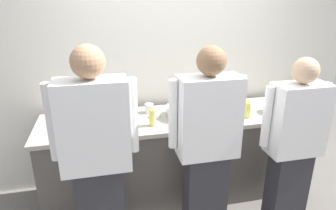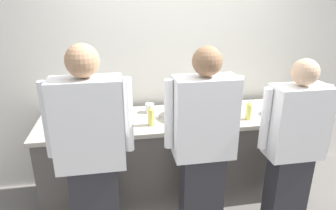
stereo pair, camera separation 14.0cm
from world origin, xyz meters
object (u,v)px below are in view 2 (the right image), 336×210
at_px(ramekin_red_sauce, 123,125).
at_px(squeeze_bottle_secondary, 249,111).
at_px(deli_cup, 150,108).
at_px(ramekin_green_sauce, 133,112).
at_px(plate_stack_rear, 232,107).
at_px(squeeze_bottle_primary, 293,103).
at_px(chef_near_left, 92,155).
at_px(squeeze_bottle_spare, 151,116).
at_px(mixing_bowl_steel, 185,111).
at_px(chef_far_right, 293,148).
at_px(chefs_knife, 215,116).
at_px(plate_stack_front, 275,111).
at_px(sheet_tray, 103,119).
at_px(chef_center, 203,146).
at_px(ramekin_yellow_sauce, 155,115).

bearing_deg(ramekin_red_sauce, squeeze_bottle_secondary, -0.57).
bearing_deg(deli_cup, ramekin_green_sauce, -167.79).
relative_size(plate_stack_rear, squeeze_bottle_primary, 1.26).
distance_m(plate_stack_rear, deli_cup, 0.87).
xyz_separation_m(chef_near_left, squeeze_bottle_spare, (0.50, 0.51, 0.07)).
xyz_separation_m(chef_near_left, mixing_bowl_steel, (0.85, 0.66, 0.04)).
bearing_deg(deli_cup, chef_far_right, -37.89).
distance_m(ramekin_red_sauce, chefs_knife, 0.92).
xyz_separation_m(plate_stack_rear, squeeze_bottle_primary, (0.59, -0.15, 0.06)).
distance_m(plate_stack_front, squeeze_bottle_secondary, 0.33).
xyz_separation_m(mixing_bowl_steel, deli_cup, (-0.32, 0.19, -0.01)).
height_order(chef_near_left, sheet_tray, chef_near_left).
bearing_deg(ramekin_red_sauce, plate_stack_front, 2.12).
height_order(plate_stack_front, squeeze_bottle_secondary, squeeze_bottle_secondary).
distance_m(plate_stack_front, deli_cup, 1.27).
xyz_separation_m(chef_near_left, chefs_knife, (1.15, 0.60, -0.02)).
xyz_separation_m(sheet_tray, squeeze_bottle_secondary, (1.39, -0.23, 0.08)).
bearing_deg(squeeze_bottle_spare, chef_center, -53.10).
bearing_deg(plate_stack_front, squeeze_bottle_spare, -177.94).
distance_m(chef_near_left, ramekin_green_sauce, 0.88).
height_order(plate_stack_front, sheet_tray, plate_stack_front).
xyz_separation_m(chef_far_right, ramekin_red_sauce, (-1.38, 0.51, 0.09)).
relative_size(chef_far_right, squeeze_bottle_secondary, 8.37).
relative_size(plate_stack_rear, ramekin_red_sauce, 2.15).
relative_size(plate_stack_front, squeeze_bottle_primary, 1.09).
bearing_deg(mixing_bowl_steel, chef_center, -88.87).
bearing_deg(chefs_knife, chef_near_left, -152.38).
bearing_deg(chefs_knife, ramekin_green_sauce, 165.97).
height_order(chef_far_right, squeeze_bottle_spare, chef_far_right).
relative_size(ramekin_yellow_sauce, chefs_knife, 0.37).
distance_m(chef_center, plate_stack_front, 1.04).
relative_size(ramekin_red_sauce, deli_cup, 1.16).
height_order(chef_far_right, ramekin_green_sauce, chef_far_right).
distance_m(chef_near_left, squeeze_bottle_spare, 0.72).
relative_size(squeeze_bottle_primary, squeeze_bottle_spare, 0.97).
xyz_separation_m(chef_center, plate_stack_front, (0.90, 0.52, 0.04)).
xyz_separation_m(chef_near_left, chef_far_right, (1.62, -0.01, -0.08)).
bearing_deg(deli_cup, chef_near_left, -122.03).
relative_size(plate_stack_rear, ramekin_green_sauce, 2.92).
bearing_deg(mixing_bowl_steel, chef_far_right, -40.83).
bearing_deg(mixing_bowl_steel, ramekin_red_sauce, -165.83).
height_order(squeeze_bottle_primary, squeeze_bottle_spare, squeeze_bottle_spare).
distance_m(chef_near_left, ramekin_red_sauce, 0.56).
height_order(chef_near_left, ramekin_red_sauce, chef_near_left).
distance_m(chef_center, plate_stack_rear, 0.90).
bearing_deg(sheet_tray, chef_near_left, -94.55).
bearing_deg(deli_cup, chef_center, -67.37).
relative_size(sheet_tray, ramekin_yellow_sauce, 4.04).
height_order(plate_stack_front, ramekin_red_sauce, plate_stack_front).
height_order(plate_stack_front, mixing_bowl_steel, mixing_bowl_steel).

